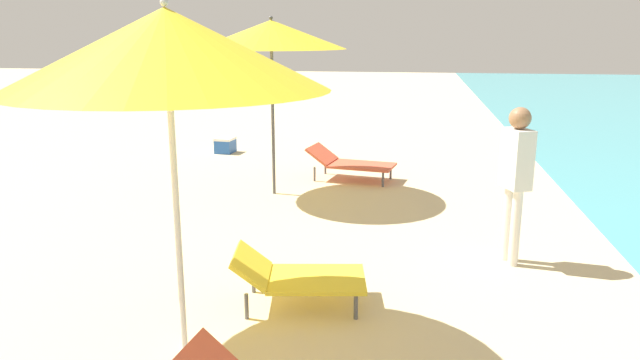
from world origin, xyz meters
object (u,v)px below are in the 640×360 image
umbrella_second (167,50)px  person_walking_mid (516,169)px  umbrella_farthest (271,35)px  cooler_box (225,145)px  lounger_farthest_shoreside (350,162)px  lounger_second_shoreside (297,276)px

umbrella_second → person_walking_mid: bearing=39.1°
umbrella_farthest → cooler_box: 4.32m
umbrella_second → lounger_farthest_shoreside: (0.71, 5.98, -2.10)m
umbrella_second → person_walking_mid: 4.01m
lounger_second_shoreside → lounger_farthest_shoreside: lounger_farthest_shoreside is taller
lounger_farthest_shoreside → person_walking_mid: bearing=-48.3°
lounger_second_shoreside → cooler_box: bearing=104.0°
umbrella_second → cooler_box: umbrella_second is taller
person_walking_mid → lounger_farthest_shoreside: bearing=99.8°
umbrella_farthest → lounger_farthest_shoreside: (1.11, 1.11, -2.19)m
lounger_second_shoreside → person_walking_mid: person_walking_mid is taller
umbrella_second → person_walking_mid: umbrella_second is taller
person_walking_mid → lounger_second_shoreside: bearing=-167.9°
lounger_farthest_shoreside → cooler_box: (-2.95, 2.03, -0.15)m
umbrella_second → lounger_second_shoreside: bearing=50.3°
person_walking_mid → cooler_box: 7.69m
lounger_farthest_shoreside → lounger_second_shoreside: bearing=-79.3°
lounger_second_shoreside → umbrella_second: bearing=-138.7°
umbrella_second → lounger_farthest_shoreside: bearing=83.2°
umbrella_second → person_walking_mid: (2.93, 2.38, -1.33)m
umbrella_second → lounger_farthest_shoreside: 6.38m
umbrella_second → lounger_second_shoreside: umbrella_second is taller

